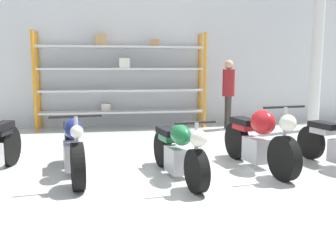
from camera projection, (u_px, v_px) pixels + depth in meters
ground_plane at (172, 176)px, 5.65m from camera, size 30.00×30.00×0.00m
back_wall at (141, 61)px, 10.41m from camera, size 30.00×0.08×3.60m
shelving_rack at (121, 78)px, 10.03m from camera, size 4.51×0.63×2.55m
support_pillar at (316, 61)px, 9.57m from camera, size 0.28×0.28×3.60m
motorcycle_blue at (73, 148)px, 5.62m from camera, size 0.69×2.09×1.00m
motorcycle_green at (178, 150)px, 5.48m from camera, size 0.63×1.98×0.94m
motorcycle_red at (259, 139)px, 6.00m from camera, size 0.69×2.06×1.08m
person_browsing at (228, 88)px, 9.84m from camera, size 0.34×0.34×1.82m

